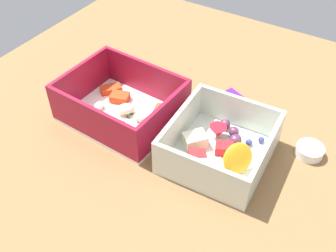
# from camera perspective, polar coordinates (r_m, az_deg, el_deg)

# --- Properties ---
(table_surface) EXTENTS (0.80, 0.80, 0.02)m
(table_surface) POSITION_cam_1_polar(r_m,az_deg,el_deg) (0.62, 1.36, -1.60)
(table_surface) COLOR brown
(table_surface) RESTS_ON ground
(pasta_container) EXTENTS (0.18, 0.15, 0.07)m
(pasta_container) POSITION_cam_1_polar(r_m,az_deg,el_deg) (0.63, -6.71, 2.77)
(pasta_container) COLOR white
(pasta_container) RESTS_ON table_surface
(fruit_bowl) EXTENTS (0.14, 0.15, 0.06)m
(fruit_bowl) POSITION_cam_1_polar(r_m,az_deg,el_deg) (0.57, 7.50, -3.03)
(fruit_bowl) COLOR silver
(fruit_bowl) RESTS_ON table_surface
(candy_bar) EXTENTS (0.07, 0.05, 0.01)m
(candy_bar) POSITION_cam_1_polar(r_m,az_deg,el_deg) (0.67, 10.38, 3.23)
(candy_bar) COLOR #51197A
(candy_bar) RESTS_ON table_surface
(paper_cup_liner) EXTENTS (0.04, 0.04, 0.02)m
(paper_cup_liner) POSITION_cam_1_polar(r_m,az_deg,el_deg) (0.61, 19.81, -3.39)
(paper_cup_liner) COLOR white
(paper_cup_liner) RESTS_ON table_surface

